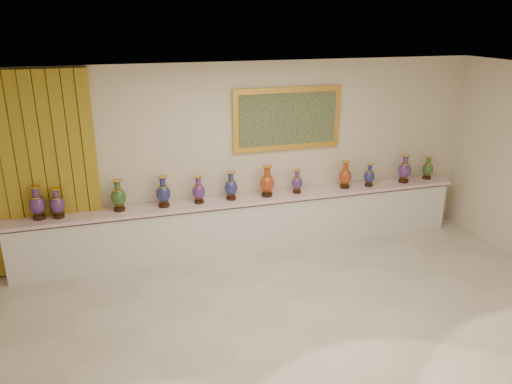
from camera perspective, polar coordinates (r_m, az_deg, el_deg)
ground at (r=6.45m, az=4.77°, el=-14.89°), size 8.00×8.00×0.00m
room at (r=7.66m, az=-19.17°, el=2.91°), size 8.00×8.00×8.00m
counter at (r=8.14m, az=-0.98°, el=-3.70°), size 7.28×0.48×0.90m
vase_0 at (r=7.71m, az=-23.72°, el=-1.32°), size 0.28×0.28×0.49m
vase_1 at (r=7.65m, az=-21.76°, el=-1.34°), size 0.27×0.27×0.44m
vase_2 at (r=7.64m, az=-15.45°, el=-0.54°), size 0.25×0.25×0.48m
vase_3 at (r=7.65m, az=-10.55°, el=-0.11°), size 0.27×0.27×0.48m
vase_4 at (r=7.73m, az=-6.57°, el=0.11°), size 0.25×0.25×0.43m
vase_5 at (r=7.83m, az=-2.89°, el=0.56°), size 0.22×0.22×0.45m
vase_6 at (r=7.96m, az=1.27°, el=1.06°), size 0.30×0.30×0.50m
vase_7 at (r=8.15m, az=4.71°, el=1.09°), size 0.23×0.23×0.39m
vase_8 at (r=8.49m, az=10.15°, el=1.81°), size 0.22×0.22×0.46m
vase_9 at (r=8.67m, az=12.82°, el=1.79°), size 0.23×0.23×0.40m
vase_10 at (r=9.01m, az=16.62°, el=2.43°), size 0.30×0.30×0.49m
vase_11 at (r=9.35m, az=19.03°, el=2.52°), size 0.24×0.24×0.41m
label_card at (r=7.57m, az=-14.79°, el=-2.38°), size 0.10×0.06×0.00m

